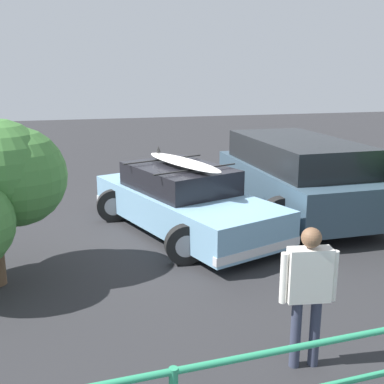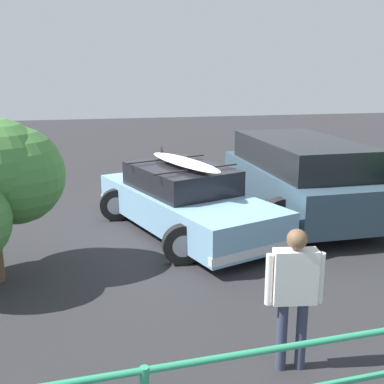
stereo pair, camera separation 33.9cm
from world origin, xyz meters
TOP-DOWN VIEW (x-y plane):
  - ground_plane at (0.00, 0.00)m, footprint 44.00×44.00m
  - sedan_car at (0.06, 0.11)m, footprint 3.26×4.79m
  - suv_car at (-2.53, -0.32)m, footprint 2.87×4.70m
  - person_bystander at (-0.16, 4.77)m, footprint 0.61×0.24m

SIDE VIEW (x-z plane):
  - ground_plane at x=0.00m, z-range -0.02..0.00m
  - sedan_car at x=0.06m, z-range -0.16..1.41m
  - suv_car at x=-2.53m, z-range 0.04..1.72m
  - person_bystander at x=-0.16m, z-range 0.16..1.73m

